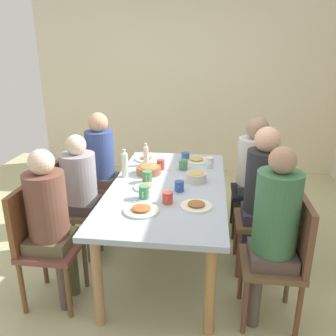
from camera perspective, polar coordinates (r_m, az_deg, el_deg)
ground_plane at (r=3.25m, az=-0.00°, el=-14.78°), size 5.99×5.99×0.00m
wall_left at (r=5.27m, az=3.48°, el=13.58°), size 0.12×4.52×2.60m
dining_table at (r=2.94m, az=-0.00°, el=-4.24°), size 1.82×0.94×0.73m
chair_0 at (r=3.02m, az=16.38°, el=-7.24°), size 0.40×0.40×0.90m
person_0 at (r=2.92m, az=15.04°, el=-3.18°), size 0.30×0.30×1.24m
chair_1 at (r=3.72m, az=-11.97°, el=-1.74°), size 0.40×0.40×0.90m
person_1 at (r=3.63m, az=-10.83°, el=1.26°), size 0.30×0.30×1.21m
chair_2 at (r=2.50m, az=18.49°, el=-13.40°), size 0.40×0.40×0.90m
person_2 at (r=2.37m, az=16.90°, el=-8.78°), size 0.30×0.30×1.26m
chair_3 at (r=3.57m, az=14.94°, el=-2.92°), size 0.40×0.40×0.90m
person_3 at (r=3.48m, az=13.80°, el=0.51°), size 0.33×0.33×1.20m
chair_4 at (r=3.20m, az=-15.39°, el=-5.60°), size 0.40×0.40×0.90m
person_4 at (r=3.10m, az=-14.08°, el=-2.90°), size 0.30×0.30×1.13m
chair_5 at (r=2.71m, az=-20.16°, el=-10.86°), size 0.40×0.40×0.90m
person_5 at (r=2.59m, az=-18.81°, el=-7.48°), size 0.30×0.30×1.19m
plate_0 at (r=2.84m, az=-3.60°, el=-3.06°), size 0.20×0.20×0.04m
plate_1 at (r=2.45m, az=-4.36°, el=-6.83°), size 0.25×0.25×0.04m
plate_2 at (r=3.51m, az=4.72°, el=1.32°), size 0.26×0.26×0.04m
plate_3 at (r=2.52m, az=4.65°, el=-6.10°), size 0.23×0.23×0.04m
plate_4 at (r=3.55m, az=-3.53°, el=1.58°), size 0.23×0.23×0.04m
bowl_0 at (r=2.97m, az=4.66°, el=-1.37°), size 0.17×0.17×0.10m
bowl_1 at (r=3.15m, az=-3.20°, el=-0.20°), size 0.22×0.22×0.09m
cup_0 at (r=3.25m, az=-1.21°, el=0.56°), size 0.11×0.07×0.10m
cup_1 at (r=2.56m, az=-0.07°, el=-4.89°), size 0.11×0.08×0.09m
cup_2 at (r=3.54m, az=2.86°, el=1.92°), size 0.12×0.08×0.07m
cup_3 at (r=3.25m, az=2.51°, el=0.53°), size 0.12×0.08×0.09m
cup_4 at (r=2.96m, az=-3.43°, el=-1.41°), size 0.12×0.08×0.10m
cup_5 at (r=2.65m, az=-3.97°, el=-3.99°), size 0.11×0.08×0.10m
cup_6 at (r=3.33m, az=6.84°, el=0.92°), size 0.11×0.08×0.10m
cup_7 at (r=2.77m, az=1.87°, el=-3.00°), size 0.11×0.08×0.08m
bottle_0 at (r=3.36m, az=-3.63°, el=2.14°), size 0.05×0.05×0.22m
bottle_1 at (r=3.08m, az=-7.11°, el=0.70°), size 0.06×0.06×0.25m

